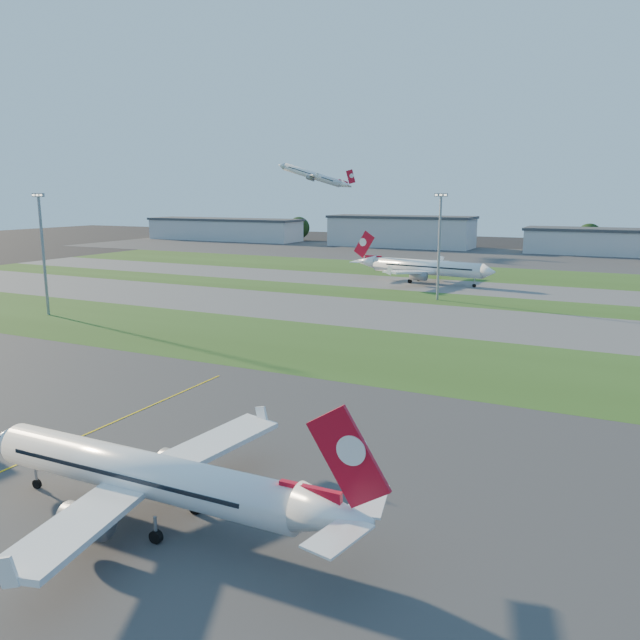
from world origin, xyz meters
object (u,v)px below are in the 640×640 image
Objects in this scene: airliner_parked at (145,475)px; light_mast_west at (43,246)px; light_mast_centre at (439,240)px; airliner_taxiing at (426,268)px.

airliner_parked is 1.35× the size of light_mast_west.
light_mast_centre is (70.00, 56.00, 0.00)m from light_mast_west.
airliner_parked is 114.48m from light_mast_centre.
light_mast_centre is at bearing 120.91° from airliner_taxiing.
light_mast_centre is (-8.23, 113.65, 11.00)m from airliner_parked.
airliner_parked is 97.80m from light_mast_west.
light_mast_west reaches higher than airliner_taxiing.
airliner_parked is at bearing 106.32° from airliner_taxiing.
airliner_taxiing is at bearing 97.31° from airliner_parked.
airliner_taxiing is at bearing 54.84° from light_mast_west.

